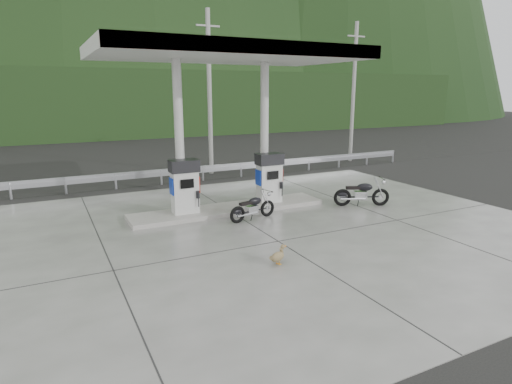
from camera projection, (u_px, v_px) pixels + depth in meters
name	position (u px, v px, depth m)	size (l,w,h in m)	color
ground	(262.00, 232.00, 12.98)	(160.00, 160.00, 0.00)	black
forecourt_apron	(262.00, 231.00, 12.98)	(18.00, 14.00, 0.02)	slate
pump_island	(229.00, 209.00, 15.13)	(7.00, 1.40, 0.15)	gray
gas_pump_left	(185.00, 187.00, 14.21)	(0.95, 0.55, 1.80)	silver
gas_pump_right	(269.00, 178.00, 15.61)	(0.95, 0.55, 1.80)	silver
canopy_column_left	(179.00, 137.00, 14.18)	(0.30, 0.30, 5.00)	silver
canopy_column_right	(264.00, 133.00, 15.58)	(0.30, 0.30, 5.00)	silver
canopy_roof	(227.00, 53.00, 13.91)	(8.50, 5.00, 0.40)	white
guardrail	(182.00, 167.00, 19.77)	(26.00, 0.16, 1.42)	#9EA0A6
road	(163.00, 170.00, 22.97)	(60.00, 7.00, 0.01)	black
utility_pole_b	(210.00, 94.00, 21.18)	(0.22, 0.22, 8.00)	gray
utility_pole_c	(353.00, 94.00, 25.12)	(0.22, 0.22, 8.00)	gray
tree_band	(108.00, 104.00, 38.35)	(80.00, 6.00, 6.00)	black
forested_hills	(80.00, 119.00, 65.11)	(100.00, 40.00, 140.00)	black
motorcycle_left	(253.00, 208.00, 14.06)	(1.69, 0.53, 0.80)	black
motorcycle_right	(362.00, 194.00, 15.75)	(1.93, 0.61, 0.92)	black
duck	(277.00, 257.00, 10.44)	(0.55, 0.15, 0.40)	brown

